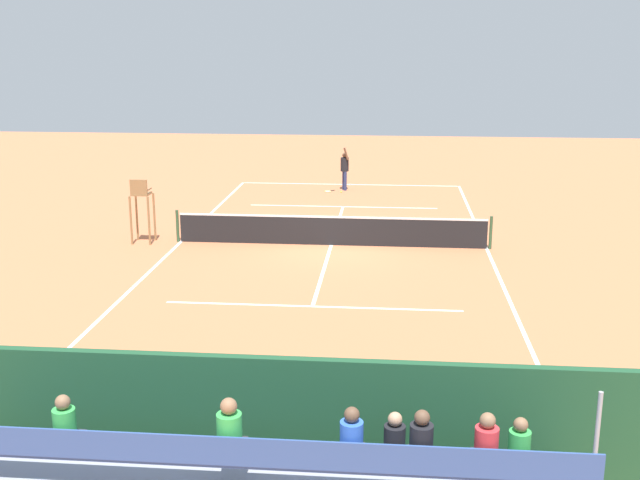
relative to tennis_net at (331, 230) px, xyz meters
The scene contains 11 objects.
ground_plane 0.50m from the tennis_net, ahead, with size 60.00×60.00×0.00m, color #CC7047.
court_line_markings 0.50m from the tennis_net, 90.00° to the right, with size 10.10×22.20×0.01m.
tennis_net is the anchor object (origin of this frame).
backdrop_wall 14.01m from the tennis_net, 90.00° to the left, with size 18.00×0.16×2.00m, color #1E4C2D.
bleacher_stand 15.36m from the tennis_net, 90.65° to the left, with size 9.06×2.40×2.48m.
umpire_chair 6.26m from the tennis_net, ahead, with size 0.67×0.67×2.14m.
courtside_bench 13.66m from the tennis_net, 103.61° to the left, with size 1.80×0.40×0.93m.
equipment_bag 13.51m from the tennis_net, 97.32° to the left, with size 0.90×0.36×0.36m, color #B22D2D.
tennis_player 9.65m from the tennis_net, 89.03° to the right, with size 0.46×0.56×1.93m.
tennis_racket 9.24m from the tennis_net, 84.70° to the right, with size 0.50×0.53×0.03m.
tennis_ball_near 9.02m from the tennis_net, 88.27° to the right, with size 0.07×0.07×0.07m, color #CCDB33.
Camera 1 is at (-1.89, 24.49, 6.51)m, focal length 43.77 mm.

